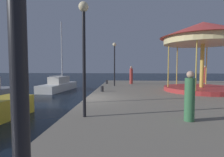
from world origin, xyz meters
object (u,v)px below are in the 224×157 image
(bollard_south, at_px, (107,82))
(person_near_carousel, at_px, (131,76))
(person_by_the_water, at_px, (205,75))
(lamp_post_far_end, at_px, (114,56))
(person_far_corner, at_px, (190,98))
(bollard_north, at_px, (102,89))
(lamp_post_mid_promenade, at_px, (84,39))
(carousel, at_px, (203,40))
(sailboat_white, at_px, (58,85))

(bollard_south, distance_m, person_near_carousel, 2.70)
(person_near_carousel, height_order, person_by_the_water, person_by_the_water)
(lamp_post_far_end, distance_m, person_far_corner, 11.61)
(person_far_corner, bearing_deg, bollard_north, 118.62)
(person_near_carousel, bearing_deg, lamp_post_mid_promenade, -99.55)
(lamp_post_far_end, height_order, person_far_corner, lamp_post_far_end)
(carousel, height_order, lamp_post_mid_promenade, carousel)
(sailboat_white, height_order, bollard_north, sailboat_white)
(carousel, distance_m, lamp_post_far_end, 7.51)
(sailboat_white, xyz_separation_m, bollard_north, (5.58, -6.17, 0.40))
(carousel, distance_m, bollard_south, 9.94)
(lamp_post_mid_promenade, distance_m, bollard_north, 7.32)
(person_near_carousel, bearing_deg, bollard_south, -175.06)
(person_far_corner, bearing_deg, person_near_carousel, 96.45)
(sailboat_white, bearing_deg, person_far_corner, -54.51)
(carousel, xyz_separation_m, person_far_corner, (-3.58, -7.83, -3.01))
(lamp_post_mid_promenade, bearing_deg, person_by_the_water, 54.33)
(person_far_corner, distance_m, person_near_carousel, 13.32)
(carousel, xyz_separation_m, bollard_north, (-7.45, -0.74, -3.60))
(carousel, height_order, lamp_post_far_end, carousel)
(sailboat_white, relative_size, bollard_north, 19.15)
(carousel, relative_size, person_near_carousel, 3.31)
(person_near_carousel, bearing_deg, person_by_the_water, 10.76)
(bollard_south, height_order, person_near_carousel, person_near_carousel)
(bollard_north, relative_size, person_far_corner, 0.23)
(carousel, relative_size, person_by_the_water, 3.21)
(carousel, relative_size, lamp_post_far_end, 1.53)
(bollard_south, bearing_deg, person_by_the_water, 9.38)
(lamp_post_mid_promenade, bearing_deg, bollard_north, 91.60)
(lamp_post_far_end, bearing_deg, sailboat_white, 160.23)
(lamp_post_mid_promenade, distance_m, person_far_corner, 4.22)
(carousel, bearing_deg, lamp_post_far_end, 154.85)
(sailboat_white, xyz_separation_m, carousel, (13.03, -5.43, 4.00))
(carousel, xyz_separation_m, bollard_south, (-7.68, 5.18, -3.60))
(sailboat_white, bearing_deg, person_by_the_water, 5.44)
(sailboat_white, bearing_deg, person_near_carousel, -0.18)
(bollard_north, xyz_separation_m, person_near_carousel, (2.37, 6.15, 0.69))
(sailboat_white, distance_m, person_near_carousel, 8.03)
(lamp_post_far_end, distance_m, bollard_north, 4.75)
(carousel, distance_m, person_by_the_water, 8.18)
(bollard_north, relative_size, person_near_carousel, 0.21)
(lamp_post_mid_promenade, distance_m, lamp_post_far_end, 10.74)
(bollard_south, distance_m, person_far_corner, 13.65)
(lamp_post_far_end, relative_size, bollard_north, 10.21)
(person_far_corner, bearing_deg, sailboat_white, 125.49)
(lamp_post_mid_promenade, relative_size, lamp_post_far_end, 1.02)
(bollard_south, bearing_deg, person_near_carousel, 4.94)
(bollard_south, relative_size, person_far_corner, 0.23)
(lamp_post_mid_promenade, xyz_separation_m, lamp_post_far_end, (0.52, 10.73, -0.05))
(bollard_south, xyz_separation_m, person_far_corner, (4.10, -13.01, 0.60))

